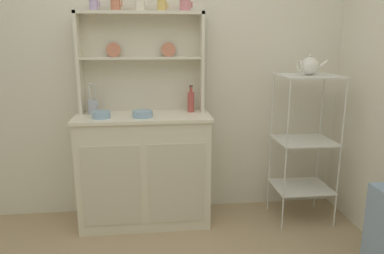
% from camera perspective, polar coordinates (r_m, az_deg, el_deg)
% --- Properties ---
extents(wall_back, '(3.84, 0.05, 2.50)m').
position_cam_1_polar(wall_back, '(3.07, -6.58, 9.60)').
color(wall_back, silver).
rests_on(wall_back, ground).
extents(hutch_cabinet, '(1.03, 0.45, 0.88)m').
position_cam_1_polar(hutch_cabinet, '(2.99, -7.26, -6.24)').
color(hutch_cabinet, silver).
rests_on(hutch_cabinet, ground).
extents(hutch_shelf_unit, '(0.96, 0.18, 0.77)m').
position_cam_1_polar(hutch_shelf_unit, '(2.98, -7.74, 10.84)').
color(hutch_shelf_unit, beige).
rests_on(hutch_shelf_unit, hutch_cabinet).
extents(bakers_rack, '(0.44, 0.38, 1.18)m').
position_cam_1_polar(bakers_rack, '(3.07, 16.84, -1.04)').
color(bakers_rack, silver).
rests_on(bakers_rack, ground).
extents(cup_lilac_0, '(0.08, 0.06, 0.09)m').
position_cam_1_polar(cup_lilac_0, '(2.97, -14.75, 17.66)').
color(cup_lilac_0, '#B79ECC').
rests_on(cup_lilac_0, hutch_shelf_unit).
extents(cup_terracotta_1, '(0.09, 0.07, 0.09)m').
position_cam_1_polar(cup_terracotta_1, '(2.95, -11.56, 17.91)').
color(cup_terracotta_1, '#C67556').
rests_on(cup_terracotta_1, hutch_shelf_unit).
extents(cup_cream_2, '(0.09, 0.08, 0.09)m').
position_cam_1_polar(cup_cream_2, '(2.94, -7.94, 18.03)').
color(cup_cream_2, silver).
rests_on(cup_cream_2, hutch_shelf_unit).
extents(cup_gold_3, '(0.08, 0.07, 0.08)m').
position_cam_1_polar(cup_gold_3, '(2.94, -4.60, 17.97)').
color(cup_gold_3, '#DBB760').
rests_on(cup_gold_3, hutch_shelf_unit).
extents(cup_rose_4, '(0.10, 0.08, 0.08)m').
position_cam_1_polar(cup_rose_4, '(2.95, -1.02, 18.06)').
color(cup_rose_4, '#D17A84').
rests_on(cup_rose_4, hutch_shelf_unit).
extents(bowl_mixing_large, '(0.13, 0.13, 0.05)m').
position_cam_1_polar(bowl_mixing_large, '(2.82, -13.66, 1.85)').
color(bowl_mixing_large, '#8EB2D1').
rests_on(bowl_mixing_large, hutch_cabinet).
extents(bowl_floral_medium, '(0.15, 0.15, 0.05)m').
position_cam_1_polar(bowl_floral_medium, '(2.79, -7.56, 2.00)').
color(bowl_floral_medium, '#8EB2D1').
rests_on(bowl_floral_medium, hutch_cabinet).
extents(jam_bottle, '(0.05, 0.05, 0.21)m').
position_cam_1_polar(jam_bottle, '(2.96, -0.17, 3.97)').
color(jam_bottle, '#B74C47').
rests_on(jam_bottle, hutch_cabinet).
extents(utensil_jar, '(0.08, 0.08, 0.24)m').
position_cam_1_polar(utensil_jar, '(2.97, -14.88, 3.05)').
color(utensil_jar, '#B2B7C6').
rests_on(utensil_jar, hutch_cabinet).
extents(porcelain_teapot, '(0.23, 0.14, 0.16)m').
position_cam_1_polar(porcelain_teapot, '(2.98, 17.52, 8.89)').
color(porcelain_teapot, white).
rests_on(porcelain_teapot, bakers_rack).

